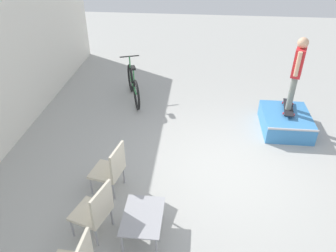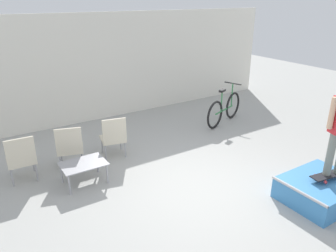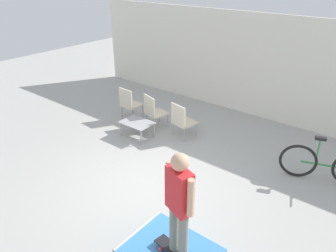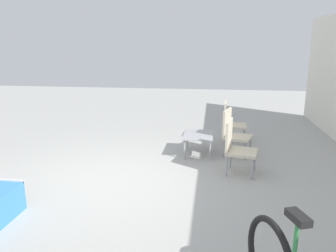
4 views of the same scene
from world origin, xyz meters
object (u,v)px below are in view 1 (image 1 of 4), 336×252
Objects in this scene: skate_ramp_box at (285,122)px; person_skater at (297,68)px; patio_chair_right at (111,168)px; skateboard_on_ramp at (288,107)px; bicycle at (133,85)px; patio_chair_center at (95,210)px; coffee_table at (143,218)px.

person_skater reaches higher than skate_ramp_box.
person_skater is (0.18, -0.05, 1.26)m from skate_ramp_box.
person_skater is 1.71× the size of patio_chair_right.
skateboard_on_ramp is 0.49× the size of bicycle.
skateboard_on_ramp is at bearing 151.99° from patio_chair_center.
patio_chair_center is 0.55× the size of bicycle.
patio_chair_center is (-0.03, 0.72, 0.13)m from coffee_table.
skateboard_on_ramp is 0.52× the size of person_skater.
coffee_table is 1.19m from patio_chair_right.
person_skater is at bearing 151.99° from patio_chair_center.
patio_chair_center is (-3.54, 3.58, -0.95)m from person_skater.
bicycle reaches higher than coffee_table.
coffee_table is at bearing 48.64° from patio_chair_right.
patio_chair_right reaches higher than coffee_table.
skateboard_on_ramp is at bearing -123.64° from bicycle.
patio_chair_center is 1.00× the size of patio_chair_right.
patio_chair_right is 0.55× the size of bicycle.
bicycle reaches higher than skateboard_on_ramp.
person_skater is 4.65m from coffee_table.
coffee_table is 0.87× the size of patio_chair_center.
patio_chair_center and patio_chair_right have the same top height.
bicycle is at bearing -159.17° from patio_chair_center.
skate_ramp_box is 4.36m from coffee_table.
patio_chair_right is at bearing 144.44° from person_skater.
patio_chair_right is (-2.56, 3.57, 0.02)m from skateboard_on_ramp.
coffee_table is 4.56m from bicycle.
skateboard_on_ramp is at bearing 137.29° from patio_chair_right.
patio_chair_center is at bearing 153.52° from person_skater.
patio_chair_center reaches higher than skate_ramp_box.
skateboard_on_ramp is 0.97m from person_skater.
patio_chair_center is at bearing 143.71° from skateboard_on_ramp.
skate_ramp_box is at bearing 174.24° from skateboard_on_ramp.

